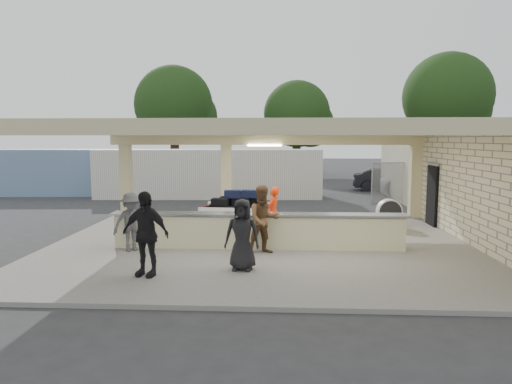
# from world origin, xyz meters

# --- Properties ---
(ground) EXTENTS (120.00, 120.00, 0.00)m
(ground) POSITION_xyz_m (0.00, 0.00, 0.00)
(ground) COLOR #2C2C2E
(ground) RESTS_ON ground
(pavilion) EXTENTS (12.01, 10.00, 3.55)m
(pavilion) POSITION_xyz_m (0.21, 0.66, 1.35)
(pavilion) COLOR slate
(pavilion) RESTS_ON ground
(baggage_counter) EXTENTS (8.20, 0.58, 0.98)m
(baggage_counter) POSITION_xyz_m (0.00, -0.50, 0.59)
(baggage_counter) COLOR beige
(baggage_counter) RESTS_ON pavilion
(luggage_cart) EXTENTS (2.42, 1.60, 1.36)m
(luggage_cart) POSITION_xyz_m (-0.79, 1.74, 0.83)
(luggage_cart) COLOR white
(luggage_cart) RESTS_ON pavilion
(drum_fan) EXTENTS (0.89, 0.48, 0.96)m
(drum_fan) POSITION_xyz_m (4.39, 2.85, 0.61)
(drum_fan) COLOR white
(drum_fan) RESTS_ON pavilion
(baggage_handler) EXTENTS (0.51, 0.65, 1.58)m
(baggage_handler) POSITION_xyz_m (0.39, 0.83, 0.89)
(baggage_handler) COLOR #F3360C
(baggage_handler) RESTS_ON pavilion
(passenger_a) EXTENTS (0.96, 0.67, 1.82)m
(passenger_a) POSITION_xyz_m (0.17, -1.12, 1.01)
(passenger_a) COLOR brown
(passenger_a) RESTS_ON pavilion
(passenger_b) EXTENTS (1.18, 0.66, 1.90)m
(passenger_b) POSITION_xyz_m (-2.38, -3.21, 1.05)
(passenger_b) COLOR black
(passenger_b) RESTS_ON pavilion
(passenger_c) EXTENTS (1.01, 0.94, 1.59)m
(passenger_c) POSITION_xyz_m (-3.43, -1.00, 0.89)
(passenger_c) COLOR #4A4B4F
(passenger_c) RESTS_ON pavilion
(passenger_d) EXTENTS (0.84, 0.41, 1.66)m
(passenger_d) POSITION_xyz_m (-0.27, -2.64, 0.93)
(passenger_d) COLOR black
(passenger_d) RESTS_ON pavilion
(car_white_a) EXTENTS (5.62, 4.12, 1.45)m
(car_white_a) POSITION_xyz_m (8.78, 12.01, 0.73)
(car_white_a) COLOR white
(car_white_a) RESTS_ON ground
(car_white_b) EXTENTS (5.15, 2.81, 1.54)m
(car_white_b) POSITION_xyz_m (11.95, 13.09, 0.77)
(car_white_b) COLOR white
(car_white_b) RESTS_ON ground
(car_dark) EXTENTS (4.29, 2.04, 1.37)m
(car_dark) POSITION_xyz_m (7.13, 14.79, 0.69)
(car_dark) COLOR black
(car_dark) RESTS_ON ground
(container_white) EXTENTS (11.95, 3.01, 2.56)m
(container_white) POSITION_xyz_m (-3.20, 11.22, 1.28)
(container_white) COLOR silver
(container_white) RESTS_ON ground
(container_blue) EXTENTS (9.92, 3.07, 2.54)m
(container_blue) POSITION_xyz_m (-12.02, 11.99, 1.27)
(container_blue) COLOR #6988A8
(container_blue) RESTS_ON ground
(fence) EXTENTS (12.06, 0.06, 2.03)m
(fence) POSITION_xyz_m (11.00, 9.00, 1.05)
(fence) COLOR gray
(fence) RESTS_ON ground
(tree_left) EXTENTS (6.60, 6.30, 9.00)m
(tree_left) POSITION_xyz_m (-7.68, 24.16, 5.59)
(tree_left) COLOR #382619
(tree_left) RESTS_ON ground
(tree_mid) EXTENTS (6.00, 5.60, 8.00)m
(tree_mid) POSITION_xyz_m (2.32, 26.16, 4.96)
(tree_mid) COLOR #382619
(tree_mid) RESTS_ON ground
(tree_right) EXTENTS (7.20, 7.00, 10.00)m
(tree_right) POSITION_xyz_m (14.32, 25.16, 6.21)
(tree_right) COLOR #382619
(tree_right) RESTS_ON ground
(adjacent_building) EXTENTS (6.00, 8.00, 3.20)m
(adjacent_building) POSITION_xyz_m (9.50, 10.00, 1.60)
(adjacent_building) COLOR #C1BD99
(adjacent_building) RESTS_ON ground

